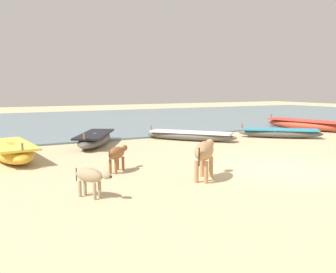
{
  "coord_description": "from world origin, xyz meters",
  "views": [
    {
      "loc": [
        -7.48,
        -7.23,
        2.25
      ],
      "look_at": [
        -1.63,
        3.55,
        0.6
      ],
      "focal_mm": 38.31,
      "sensor_mm": 36.0,
      "label": 1
    }
  ],
  "objects": [
    {
      "name": "fishing_boat_3",
      "position": [
        -6.52,
        4.84,
        0.3
      ],
      "size": [
        1.47,
        3.51,
        0.75
      ],
      "rotation": [
        0.0,
        0.0,
        4.81
      ],
      "color": "gold",
      "rests_on": "ground"
    },
    {
      "name": "cow_adult_tan",
      "position": [
        -2.53,
        -0.01,
        0.69
      ],
      "size": [
        1.24,
        1.21,
        0.96
      ],
      "rotation": [
        0.0,
        0.0,
        0.76
      ],
      "color": "tan",
      "rests_on": "ground"
    },
    {
      "name": "sea_water",
      "position": [
        0.0,
        17.35,
        0.04
      ],
      "size": [
        60.0,
        20.0,
        0.08
      ],
      "primitive_type": "cube",
      "color": "slate",
      "rests_on": "ground"
    },
    {
      "name": "calf_far_dun",
      "position": [
        -5.45,
        -0.14,
        0.45
      ],
      "size": [
        0.66,
        0.89,
        0.63
      ],
      "rotation": [
        0.0,
        0.0,
        5.26
      ],
      "color": "tan",
      "rests_on": "ground"
    },
    {
      "name": "fishing_boat_4",
      "position": [
        0.76,
        5.89,
        0.22
      ],
      "size": [
        3.26,
        3.61,
        0.59
      ],
      "rotation": [
        0.0,
        0.0,
        2.28
      ],
      "color": "#5B5651",
      "rests_on": "ground"
    },
    {
      "name": "fishing_boat_6",
      "position": [
        -3.33,
        6.5,
        0.27
      ],
      "size": [
        2.67,
        3.64,
        0.69
      ],
      "rotation": [
        0.0,
        0.0,
        4.19
      ],
      "color": "#5B5651",
      "rests_on": "ground"
    },
    {
      "name": "fishing_boat_0",
      "position": [
        8.45,
        6.3,
        0.3
      ],
      "size": [
        2.14,
        4.88,
        0.75
      ],
      "rotation": [
        0.0,
        0.0,
        1.79
      ],
      "color": "#B74733",
      "rests_on": "ground"
    },
    {
      "name": "ground",
      "position": [
        0.0,
        0.0,
        0.0
      ],
      "size": [
        80.0,
        80.0,
        0.0
      ],
      "primitive_type": "plane",
      "color": "#CCB789"
    },
    {
      "name": "fishing_boat_2",
      "position": [
        4.84,
        4.65,
        0.23
      ],
      "size": [
        3.41,
        3.05,
        0.61
      ],
      "rotation": [
        0.0,
        0.0,
        2.44
      ],
      "color": "#5B5651",
      "rests_on": "ground"
    },
    {
      "name": "calf_near_brown",
      "position": [
        -4.14,
        1.81,
        0.5
      ],
      "size": [
        0.89,
        0.86,
        0.69
      ],
      "rotation": [
        0.0,
        0.0,
        0.76
      ],
      "color": "brown",
      "rests_on": "ground"
    }
  ]
}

